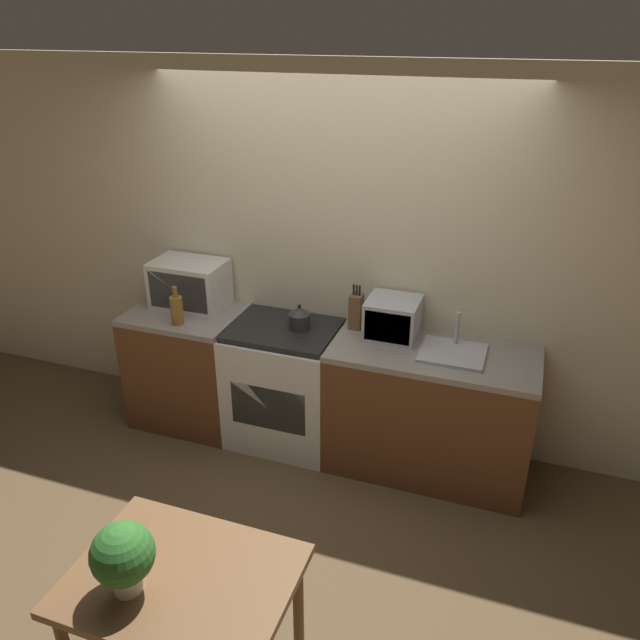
% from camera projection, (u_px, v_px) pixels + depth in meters
% --- Properties ---
extents(ground_plane, '(16.00, 16.00, 0.00)m').
position_uv_depth(ground_plane, '(288.00, 497.00, 4.05)').
color(ground_plane, brown).
extents(wall_back, '(10.00, 0.06, 2.60)m').
position_uv_depth(wall_back, '(336.00, 260.00, 4.29)').
color(wall_back, beige).
rests_on(wall_back, ground_plane).
extents(counter_left_run, '(0.80, 0.62, 0.90)m').
position_uv_depth(counter_left_run, '(190.00, 366.00, 4.68)').
color(counter_left_run, brown).
rests_on(counter_left_run, ground_plane).
extents(counter_right_run, '(1.32, 0.62, 0.90)m').
position_uv_depth(counter_right_run, '(429.00, 411.00, 4.14)').
color(counter_right_run, brown).
rests_on(counter_right_run, ground_plane).
extents(stove_range, '(0.75, 0.62, 0.90)m').
position_uv_depth(stove_range, '(285.00, 384.00, 4.45)').
color(stove_range, silver).
rests_on(stove_range, ground_plane).
extents(kettle, '(0.15, 0.15, 0.17)m').
position_uv_depth(kettle, '(300.00, 318.00, 4.22)').
color(kettle, '#2D2D2D').
rests_on(kettle, stove_range).
extents(microwave, '(0.52, 0.34, 0.34)m').
position_uv_depth(microwave, '(190.00, 284.00, 4.51)').
color(microwave, silver).
rests_on(microwave, counter_left_run).
extents(bottle, '(0.09, 0.09, 0.27)m').
position_uv_depth(bottle, '(177.00, 309.00, 4.26)').
color(bottle, olive).
rests_on(bottle, counter_left_run).
extents(knife_block, '(0.08, 0.09, 0.31)m').
position_uv_depth(knife_block, '(356.00, 311.00, 4.20)').
color(knife_block, brown).
rests_on(knife_block, counter_right_run).
extents(toaster_oven, '(0.34, 0.32, 0.26)m').
position_uv_depth(toaster_oven, '(393.00, 318.00, 4.09)').
color(toaster_oven, '#ADAFB5').
rests_on(toaster_oven, counter_right_run).
extents(sink_basin, '(0.40, 0.35, 0.24)m').
position_uv_depth(sink_basin, '(453.00, 352.00, 3.91)').
color(sink_basin, '#ADAFB5').
rests_on(sink_basin, counter_right_run).
extents(dining_table, '(0.92, 0.69, 0.74)m').
position_uv_depth(dining_table, '(183.00, 594.00, 2.59)').
color(dining_table, brown).
rests_on(dining_table, ground_plane).
extents(potted_plant, '(0.25, 0.25, 0.32)m').
position_uv_depth(potted_plant, '(123.00, 556.00, 2.41)').
color(potted_plant, beige).
rests_on(potted_plant, dining_table).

